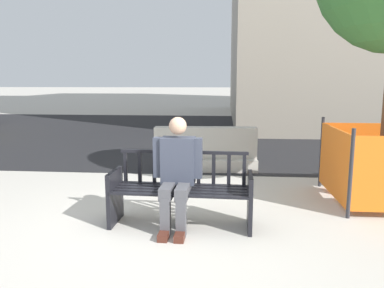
% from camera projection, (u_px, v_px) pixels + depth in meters
% --- Properties ---
extents(ground_plane, '(200.00, 200.00, 0.00)m').
position_uv_depth(ground_plane, '(154.00, 232.00, 4.34)').
color(ground_plane, '#B7B2A8').
extents(street_asphalt, '(120.00, 12.00, 0.01)m').
position_uv_depth(street_asphalt, '(202.00, 132.00, 12.89)').
color(street_asphalt, black).
rests_on(street_asphalt, ground).
extents(street_bench, '(1.71, 0.58, 0.88)m').
position_uv_depth(street_bench, '(181.00, 193.00, 4.50)').
color(street_bench, black).
rests_on(street_bench, ground).
extents(seated_person, '(0.58, 0.73, 1.31)m').
position_uv_depth(seated_person, '(177.00, 170.00, 4.41)').
color(seated_person, '#383D4C').
rests_on(seated_person, ground).
extents(jersey_barrier_centre, '(2.03, 0.78, 0.84)m').
position_uv_depth(jersey_barrier_centre, '(205.00, 152.00, 7.39)').
color(jersey_barrier_centre, '#ADA89E').
rests_on(jersey_barrier_centre, ground).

